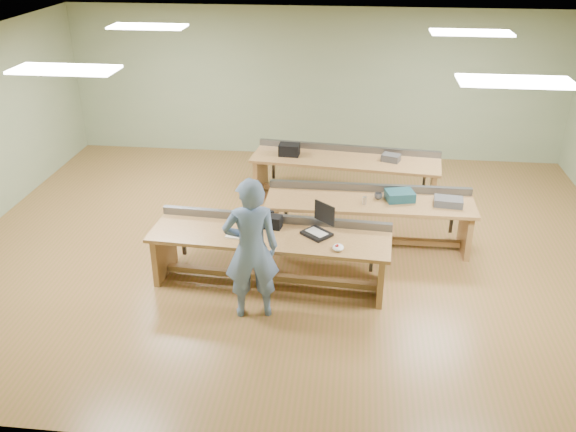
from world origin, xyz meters
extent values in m
plane|color=brown|center=(0.00, 0.00, 0.00)|extent=(10.00, 10.00, 0.00)
plane|color=silver|center=(0.00, 0.00, 3.00)|extent=(10.00, 10.00, 0.00)
cube|color=gray|center=(0.00, 4.00, 1.50)|extent=(10.00, 0.04, 3.00)
cube|color=gray|center=(0.00, -4.00, 1.50)|extent=(10.00, 0.04, 3.00)
cube|color=white|center=(-2.50, -1.50, 2.97)|extent=(1.20, 0.50, 0.03)
cube|color=white|center=(-2.50, 1.50, 2.97)|extent=(1.20, 0.50, 0.03)
cube|color=white|center=(2.50, -1.50, 2.97)|extent=(1.20, 0.50, 0.03)
cube|color=white|center=(2.50, 1.50, 2.97)|extent=(1.20, 0.50, 0.03)
cube|color=#AA8447|center=(-0.22, -1.10, 0.72)|extent=(3.25, 1.05, 0.05)
cube|color=#AA8447|center=(-1.72, -1.00, 0.35)|extent=(0.13, 0.76, 0.70)
cube|color=#AA8447|center=(1.28, -1.19, 0.35)|extent=(0.13, 0.76, 0.70)
cube|color=#AA8447|center=(-0.22, -1.10, 0.10)|extent=(2.91, 0.28, 0.08)
cube|color=#55575D|center=(-0.20, -0.71, 0.81)|extent=(3.20, 0.28, 0.11)
cube|color=#AA8447|center=(1.11, 0.13, 0.72)|extent=(3.09, 0.84, 0.05)
cube|color=#AA8447|center=(-0.33, 0.12, 0.35)|extent=(0.09, 0.72, 0.70)
cube|color=#AA8447|center=(2.55, 0.14, 0.35)|extent=(0.09, 0.72, 0.70)
cube|color=#AA8447|center=(1.11, 0.13, 0.10)|extent=(2.78, 0.12, 0.08)
cube|color=#55575D|center=(1.11, 0.50, 0.81)|extent=(3.08, 0.10, 0.11)
cube|color=#AA8447|center=(0.70, 1.82, 0.72)|extent=(3.33, 1.19, 0.05)
cube|color=#AA8447|center=(-0.82, 1.98, 0.35)|extent=(0.16, 0.77, 0.70)
cube|color=#AA8447|center=(2.22, 1.67, 0.35)|extent=(0.16, 0.77, 0.70)
cube|color=#AA8447|center=(0.70, 1.82, 0.10)|extent=(2.96, 0.40, 0.08)
cube|color=#55575D|center=(0.74, 2.22, 0.81)|extent=(3.25, 0.41, 0.11)
imported|color=slate|center=(-0.34, -1.82, 0.93)|extent=(0.76, 0.59, 1.86)
cube|color=black|center=(0.40, -1.03, 0.77)|extent=(0.46, 0.45, 0.04)
cube|color=black|center=(0.49, -0.93, 1.03)|extent=(0.28, 0.25, 0.28)
cube|color=silver|center=(-0.58, -1.21, 0.76)|extent=(0.42, 0.18, 0.02)
ellipsoid|color=white|center=(0.70, -1.40, 0.79)|extent=(0.19, 0.21, 0.07)
cube|color=black|center=(-0.22, -0.89, 0.84)|extent=(0.28, 0.20, 0.17)
cylinder|color=black|center=(-0.49, -0.65, 0.20)|extent=(0.06, 0.06, 0.41)
cube|color=black|center=(-0.49, -0.65, 0.43)|extent=(0.52, 0.52, 0.06)
cube|color=black|center=(-0.41, -0.48, 0.65)|extent=(0.36, 0.20, 0.35)
cylinder|color=black|center=(-0.49, -0.65, 0.03)|extent=(0.59, 0.59, 0.06)
cube|color=#153D47|center=(1.55, 0.21, 0.82)|extent=(0.46, 0.39, 0.14)
cube|color=#3B3B3D|center=(2.24, 0.10, 0.81)|extent=(0.44, 0.30, 0.11)
imported|color=#3B3B3D|center=(1.23, 0.21, 0.80)|extent=(0.14, 0.14, 0.10)
cylinder|color=#B8B9BD|center=(1.03, -0.01, 0.81)|extent=(0.07, 0.07, 0.12)
cube|color=black|center=(-0.29, 1.90, 0.85)|extent=(0.37, 0.27, 0.20)
cube|color=#3B3B3D|center=(1.48, 1.81, 0.81)|extent=(0.35, 0.31, 0.12)
camera|label=1|loc=(0.82, -8.14, 4.56)|focal=38.00mm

